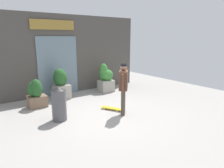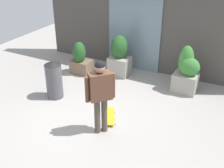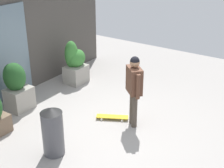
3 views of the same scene
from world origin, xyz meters
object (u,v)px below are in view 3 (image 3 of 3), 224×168
at_px(trash_bin, 53,131).
at_px(skateboarder, 134,84).
at_px(planter_box_right, 75,64).
at_px(skateboard, 112,117).
at_px(planter_box_left, 16,84).

bearing_deg(trash_bin, skateboarder, -22.26).
bearing_deg(trash_bin, planter_box_right, 32.97).
height_order(skateboard, planter_box_right, planter_box_right).
bearing_deg(planter_box_right, trash_bin, -147.03).
xyz_separation_m(skateboarder, planter_box_left, (-0.97, 2.82, -0.36)).
height_order(skateboard, trash_bin, trash_bin).
relative_size(skateboarder, planter_box_left, 1.36).
xyz_separation_m(skateboarder, trash_bin, (-1.84, 0.75, -0.52)).
bearing_deg(skateboard, skateboarder, 158.08).
relative_size(skateboarder, trash_bin, 1.62).
distance_m(skateboard, planter_box_right, 2.51).
bearing_deg(planter_box_left, skateboard, -68.28).
xyz_separation_m(planter_box_right, trash_bin, (-2.97, -1.93, -0.07)).
height_order(planter_box_left, planter_box_right, planter_box_right).
relative_size(skateboard, planter_box_left, 0.62).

